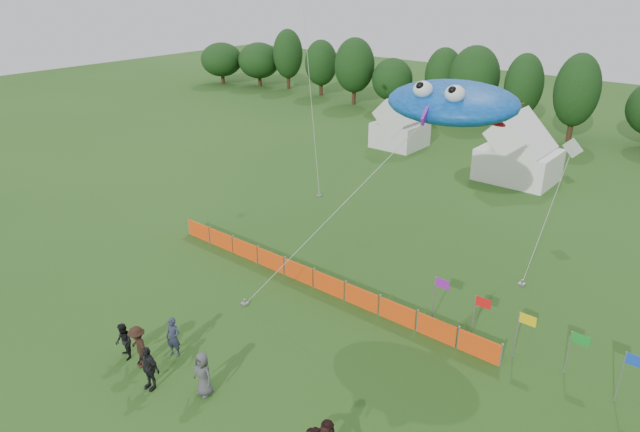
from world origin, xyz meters
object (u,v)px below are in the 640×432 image
Objects in this scene: barrier_fence at (314,278)px; spectator_a at (173,337)px; spectator_d at (148,368)px; spectator_e at (203,374)px; tent_left at (400,127)px; spectator_c at (138,347)px; spectator_b at (124,342)px; tent_right at (519,155)px; stingray_kite at (457,101)px.

spectator_a is (-0.86, -7.98, 0.39)m from barrier_fence.
spectator_d reaches higher than spectator_e.
tent_left is 34.80m from spectator_c.
spectator_c is (-0.50, -1.34, 0.04)m from spectator_a.
spectator_e reaches higher than barrier_fence.
spectator_b is at bearing -170.22° from spectator_e.
tent_left is 11.98m from tent_right.
stingray_kite is at bearing 79.20° from spectator_e.
spectator_d is 0.12× the size of stingray_kite.
tent_left is 2.27× the size of spectator_e.
spectator_d reaches higher than barrier_fence.
stingray_kite is at bearing 81.00° from spectator_c.
spectator_b is (-3.80, -31.74, -1.19)m from tent_right.
tent_left is 2.55× the size of spectator_b.
spectator_d is 17.41m from stingray_kite.
tent_left is at bearing 110.96° from spectator_e.
spectator_d is at bearing -148.78° from spectator_e.
tent_left is 0.74× the size of tent_right.
spectator_d is at bearing 9.07° from spectator_b.
spectator_c reaches higher than spectator_a.
spectator_e reaches higher than spectator_b.
spectator_e is (3.32, 0.59, -0.01)m from spectator_c.
spectator_a is 1.09× the size of spectator_b.
spectator_d reaches higher than spectator_c.
spectator_e is at bearing 22.10° from spectator_d.
tent_left reaches higher than barrier_fence.
barrier_fence is at bearing -93.91° from tent_right.
spectator_d is at bearing -92.58° from tent_right.
tent_right is 0.35× the size of stingray_kite.
stingray_kite reaches higher than tent_right.
stingray_kite reaches higher than tent_left.
tent_right is 31.08m from spectator_e.
tent_left is at bearing 122.79° from spectator_b.
spectator_a is at bearing -113.57° from stingray_kite.
spectator_e is (1.96, -8.73, 0.42)m from barrier_fence.
stingray_kite is (14.95, -19.62, 7.53)m from tent_left.
spectator_b is 0.89× the size of spectator_e.
spectator_b is at bearing -116.21° from stingray_kite.
spectator_c is (8.93, -33.62, -0.92)m from tent_left.
spectator_b is (-2.27, -9.41, 0.32)m from barrier_fence.
tent_right is 19.38m from stingray_kite.
spectator_e is 0.11× the size of stingray_kite.
spectator_a reaches higher than spectator_b.
tent_right is 31.80m from spectator_c.
spectator_d is (10.36, -34.14, -0.92)m from tent_left.
tent_right is 3.45× the size of spectator_b.
spectator_a is 2.08m from spectator_d.
spectator_a is 0.95× the size of spectator_d.
spectator_a is at bearing -96.13° from barrier_fence.
spectator_c is (-1.36, -9.32, 0.43)m from barrier_fence.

